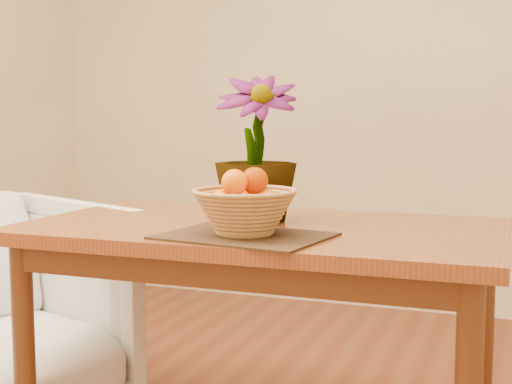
% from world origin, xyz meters
% --- Properties ---
extents(wall_back, '(4.00, 0.02, 2.70)m').
position_xyz_m(wall_back, '(0.00, 2.25, 1.35)').
color(wall_back, '#FFEEC2').
rests_on(wall_back, floor).
extents(table, '(1.40, 0.80, 0.75)m').
position_xyz_m(table, '(0.00, 0.30, 0.66)').
color(table, brown).
rests_on(table, floor).
extents(placemat, '(0.47, 0.38, 0.01)m').
position_xyz_m(placemat, '(0.03, 0.07, 0.75)').
color(placemat, '#3B2615').
rests_on(placemat, table).
extents(wicker_basket, '(0.28, 0.28, 0.11)m').
position_xyz_m(wicker_basket, '(0.03, 0.07, 0.81)').
color(wicker_basket, '#B4894B').
rests_on(wicker_basket, placemat).
extents(orange_pile, '(0.18, 0.17, 0.13)m').
position_xyz_m(orange_pile, '(0.04, 0.07, 0.86)').
color(orange_pile, '#FF6B04').
rests_on(orange_pile, wicker_basket).
extents(potted_plant, '(0.32, 0.32, 0.44)m').
position_xyz_m(potted_plant, '(-0.04, 0.34, 0.97)').
color(potted_plant, '#134213').
rests_on(potted_plant, table).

